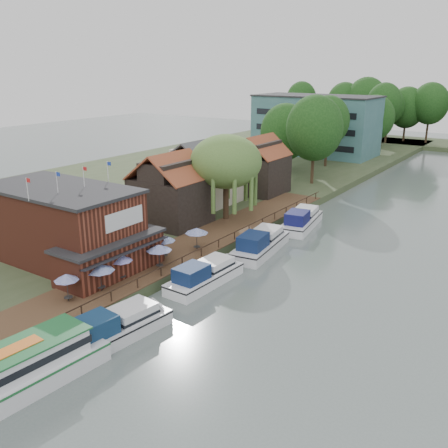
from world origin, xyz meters
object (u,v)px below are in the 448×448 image
Objects in this scene: umbrella_1 at (101,278)px; cruiser_0 at (116,324)px; cottage_b at (201,172)px; cottage_c at (260,165)px; cruiser_2 at (261,241)px; umbrella_0 at (67,288)px; cottage_a at (171,189)px; umbrella_2 at (121,268)px; pub at (75,227)px; cruiser_3 at (302,218)px; umbrella_5 at (197,239)px; swan at (57,383)px; umbrella_3 at (159,257)px; tour_boat at (2,376)px; umbrella_4 at (164,247)px; cruiser_1 at (205,272)px; willow at (226,178)px; hotel_block at (316,125)px.

umbrella_1 is 0.24× the size of cruiser_0.
cottage_c is at bearing 66.04° from cottage_b.
cruiser_2 is (11.56, -19.28, -3.94)m from cottage_c.
cottage_a is at bearing 108.22° from umbrella_0.
cottage_c is at bearing 100.53° from umbrella_2.
cruiser_3 is (11.38, 25.02, -3.38)m from pub.
umbrella_5 is at bearing 86.81° from umbrella_1.
cottage_a is 22.26m from umbrella_0.
umbrella_3 is at bearing 109.06° from swan.
cottage_a reaches higher than tour_boat.
cottage_b is 4.04× the size of umbrella_4.
umbrella_5 is 7.10m from cruiser_2.
cottage_a is 16.41m from cruiser_3.
cottage_a is at bearing 126.61° from umbrella_4.
umbrella_5 reaches higher than cruiser_1.
cruiser_1 is at bearing -62.30° from willow.
umbrella_0 is at bearing 136.15° from swan.
cruiser_3 is 40.23m from tour_boat.
pub is 8.19× the size of umbrella_1.
cottage_a is 3.62× the size of umbrella_5.
cottage_a is 3.62× the size of umbrella_0.
umbrella_0 is at bearing -112.77° from cruiser_2.
swan is (6.36, -9.62, -2.07)m from umbrella_1.
cottage_b is 4.04× the size of umbrella_5.
cruiser_0 is 0.94× the size of cruiser_2.
hotel_block is (-8.00, 71.00, 2.50)m from pub.
cottage_b reaches higher than cruiser_0.
cottage_b reaches higher than umbrella_2.
umbrella_0 is 0.24× the size of cruiser_1.
umbrella_1 is 5.55× the size of swan.
umbrella_4 is 0.22× the size of cruiser_2.
umbrella_0 is 12.13m from cruiser_1.
pub is at bearing -123.96° from cruiser_3.
cruiser_1 is at bearing -39.36° from cottage_a.
pub is 2.03× the size of cruiser_1.
cottage_a is 17.52m from umbrella_2.
umbrella_2 is 0.24× the size of cruiser_1.
umbrella_3 and umbrella_4 have the same top height.
cottage_a is 16.69m from cruiser_1.
hotel_block is 69.68m from umbrella_3.
cruiser_2 is at bearing 71.49° from umbrella_2.
cruiser_2 is (15.56, -10.28, -3.94)m from cottage_b.
pub reaches higher than cruiser_2.
cruiser_2 is at bearing 51.87° from pub.
cruiser_0 reaches higher than cruiser_1.
swan is at bearing -83.50° from cruiser_1.
willow reaches higher than cottage_b.
cottage_c is 15.03m from cruiser_3.
cruiser_3 is at bearing 79.97° from umbrella_0.
cruiser_0 is at bearing -73.71° from cottage_c.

